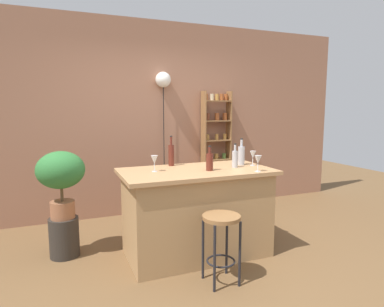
{
  "coord_description": "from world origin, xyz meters",
  "views": [
    {
      "loc": [
        -1.32,
        -2.85,
        1.56
      ],
      "look_at": [
        0.05,
        0.55,
        1.05
      ],
      "focal_mm": 31.13,
      "sensor_mm": 36.0,
      "label": 1
    }
  ],
  "objects_px": {
    "pendant_globe_light": "(163,81)",
    "bar_stool": "(221,233)",
    "bottle_wine_red": "(235,158)",
    "wine_glass_left": "(154,160)",
    "plant_stool": "(64,237)",
    "wine_glass_right": "(258,160)",
    "bottle_sauce_amber": "(241,155)",
    "potted_plant": "(61,175)",
    "wine_glass_center": "(253,155)",
    "spice_shelf": "(216,148)",
    "bottle_olive_oil": "(210,161)",
    "bottle_spirits_clear": "(171,154)"
  },
  "relations": [
    {
      "from": "wine_glass_center",
      "to": "wine_glass_right",
      "type": "bearing_deg",
      "value": -114.15
    },
    {
      "from": "bottle_sauce_amber",
      "to": "wine_glass_right",
      "type": "xyz_separation_m",
      "value": [
        -0.05,
        -0.41,
        0.0
      ]
    },
    {
      "from": "plant_stool",
      "to": "wine_glass_right",
      "type": "height_order",
      "value": "wine_glass_right"
    },
    {
      "from": "spice_shelf",
      "to": "bottle_olive_oil",
      "type": "xyz_separation_m",
      "value": [
        -0.85,
        -1.59,
        0.08
      ]
    },
    {
      "from": "bottle_sauce_amber",
      "to": "bottle_wine_red",
      "type": "bearing_deg",
      "value": -142.39
    },
    {
      "from": "bottle_wine_red",
      "to": "wine_glass_left",
      "type": "height_order",
      "value": "bottle_wine_red"
    },
    {
      "from": "bar_stool",
      "to": "plant_stool",
      "type": "height_order",
      "value": "bar_stool"
    },
    {
      "from": "bar_stool",
      "to": "bottle_wine_red",
      "type": "distance_m",
      "value": 0.94
    },
    {
      "from": "bottle_wine_red",
      "to": "pendant_globe_light",
      "type": "distance_m",
      "value": 1.85
    },
    {
      "from": "plant_stool",
      "to": "spice_shelf",
      "type": "bearing_deg",
      "value": 24.38
    },
    {
      "from": "bar_stool",
      "to": "wine_glass_right",
      "type": "distance_m",
      "value": 0.86
    },
    {
      "from": "bar_stool",
      "to": "potted_plant",
      "type": "height_order",
      "value": "potted_plant"
    },
    {
      "from": "wine_glass_center",
      "to": "pendant_globe_light",
      "type": "bearing_deg",
      "value": 110.05
    },
    {
      "from": "spice_shelf",
      "to": "potted_plant",
      "type": "distance_m",
      "value": 2.5
    },
    {
      "from": "bar_stool",
      "to": "bottle_sauce_amber",
      "type": "bearing_deg",
      "value": 49.63
    },
    {
      "from": "pendant_globe_light",
      "to": "bar_stool",
      "type": "bearing_deg",
      "value": -93.91
    },
    {
      "from": "spice_shelf",
      "to": "wine_glass_right",
      "type": "height_order",
      "value": "spice_shelf"
    },
    {
      "from": "bottle_wine_red",
      "to": "wine_glass_left",
      "type": "xyz_separation_m",
      "value": [
        -0.87,
        0.09,
        0.02
      ]
    },
    {
      "from": "bottle_sauce_amber",
      "to": "bottle_spirits_clear",
      "type": "height_order",
      "value": "bottle_spirits_clear"
    },
    {
      "from": "spice_shelf",
      "to": "plant_stool",
      "type": "relative_size",
      "value": 4.35
    },
    {
      "from": "potted_plant",
      "to": "bottle_spirits_clear",
      "type": "relative_size",
      "value": 2.11
    },
    {
      "from": "spice_shelf",
      "to": "bottle_spirits_clear",
      "type": "relative_size",
      "value": 5.43
    },
    {
      "from": "bottle_spirits_clear",
      "to": "wine_glass_center",
      "type": "height_order",
      "value": "bottle_spirits_clear"
    },
    {
      "from": "bar_stool",
      "to": "wine_glass_center",
      "type": "relative_size",
      "value": 3.8
    },
    {
      "from": "bar_stool",
      "to": "bottle_wine_red",
      "type": "xyz_separation_m",
      "value": [
        0.46,
        0.6,
        0.55
      ]
    },
    {
      "from": "bottle_olive_oil",
      "to": "wine_glass_left",
      "type": "height_order",
      "value": "bottle_olive_oil"
    },
    {
      "from": "spice_shelf",
      "to": "wine_glass_right",
      "type": "distance_m",
      "value": 1.87
    },
    {
      "from": "spice_shelf",
      "to": "wine_glass_center",
      "type": "xyz_separation_m",
      "value": [
        -0.27,
        -1.49,
        0.1
      ]
    },
    {
      "from": "plant_stool",
      "to": "bottle_wine_red",
      "type": "xyz_separation_m",
      "value": [
        1.76,
        -0.49,
        0.81
      ]
    },
    {
      "from": "wine_glass_center",
      "to": "wine_glass_right",
      "type": "height_order",
      "value": "same"
    },
    {
      "from": "bar_stool",
      "to": "plant_stool",
      "type": "relative_size",
      "value": 1.5
    },
    {
      "from": "wine_glass_left",
      "to": "wine_glass_right",
      "type": "height_order",
      "value": "same"
    },
    {
      "from": "potted_plant",
      "to": "pendant_globe_light",
      "type": "bearing_deg",
      "value": 36.9
    },
    {
      "from": "bottle_spirits_clear",
      "to": "potted_plant",
      "type": "bearing_deg",
      "value": 173.34
    },
    {
      "from": "bar_stool",
      "to": "pendant_globe_light",
      "type": "relative_size",
      "value": 0.3
    },
    {
      "from": "potted_plant",
      "to": "wine_glass_right",
      "type": "height_order",
      "value": "potted_plant"
    },
    {
      "from": "bar_stool",
      "to": "bottle_wine_red",
      "type": "height_order",
      "value": "bottle_wine_red"
    },
    {
      "from": "bottle_olive_oil",
      "to": "wine_glass_right",
      "type": "relative_size",
      "value": 1.56
    },
    {
      "from": "potted_plant",
      "to": "wine_glass_left",
      "type": "height_order",
      "value": "potted_plant"
    },
    {
      "from": "potted_plant",
      "to": "bottle_olive_oil",
      "type": "height_order",
      "value": "bottle_olive_oil"
    },
    {
      "from": "pendant_globe_light",
      "to": "spice_shelf",
      "type": "bearing_deg",
      "value": -3.4
    },
    {
      "from": "bar_stool",
      "to": "potted_plant",
      "type": "bearing_deg",
      "value": 139.66
    },
    {
      "from": "plant_stool",
      "to": "wine_glass_right",
      "type": "distance_m",
      "value": 2.18
    },
    {
      "from": "potted_plant",
      "to": "wine_glass_right",
      "type": "bearing_deg",
      "value": -23.05
    },
    {
      "from": "spice_shelf",
      "to": "wine_glass_center",
      "type": "relative_size",
      "value": 11.05
    },
    {
      "from": "pendant_globe_light",
      "to": "bottle_spirits_clear",
      "type": "bearing_deg",
      "value": -103.4
    },
    {
      "from": "spice_shelf",
      "to": "plant_stool",
      "type": "xyz_separation_m",
      "value": [
        -2.28,
        -1.03,
        -0.72
      ]
    },
    {
      "from": "bar_stool",
      "to": "spice_shelf",
      "type": "distance_m",
      "value": 2.39
    },
    {
      "from": "wine_glass_left",
      "to": "pendant_globe_light",
      "type": "height_order",
      "value": "pendant_globe_light"
    },
    {
      "from": "bottle_sauce_amber",
      "to": "wine_glass_right",
      "type": "height_order",
      "value": "bottle_sauce_amber"
    }
  ]
}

